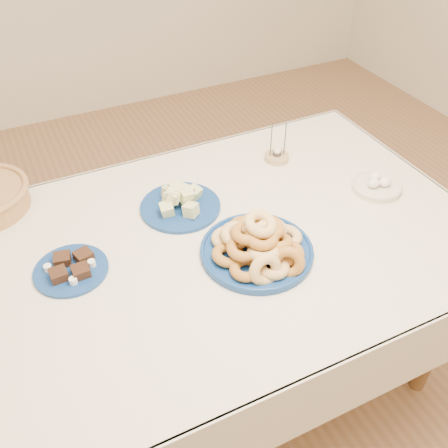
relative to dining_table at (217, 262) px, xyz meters
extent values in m
plane|color=#8C6242|center=(0.00, 0.00, -0.64)|extent=(5.00, 5.00, 0.00)
cylinder|color=brown|center=(-0.70, 0.40, -0.28)|extent=(0.06, 0.06, 0.72)
cylinder|color=brown|center=(0.70, 0.40, -0.28)|extent=(0.06, 0.06, 0.72)
cylinder|color=brown|center=(0.70, -0.40, -0.28)|extent=(0.06, 0.06, 0.72)
cube|color=silver|center=(0.00, 0.00, 0.10)|extent=(1.70, 1.10, 0.02)
cube|color=silver|center=(0.00, 0.55, -0.03)|extent=(1.70, 0.01, 0.28)
cube|color=silver|center=(0.00, -0.55, -0.03)|extent=(1.70, 0.01, 0.28)
cube|color=silver|center=(0.85, 0.00, -0.03)|extent=(0.01, 1.10, 0.28)
cylinder|color=navy|center=(0.08, -0.12, 0.11)|extent=(0.40, 0.40, 0.02)
torus|color=navy|center=(0.08, -0.12, 0.12)|extent=(0.40, 0.40, 0.01)
torus|color=tan|center=(0.18, -0.12, 0.14)|extent=(0.13, 0.13, 0.04)
torus|color=#955C21|center=(0.15, -0.04, 0.14)|extent=(0.12, 0.13, 0.04)
torus|color=#955C21|center=(0.08, -0.02, 0.14)|extent=(0.12, 0.12, 0.04)
torus|color=tan|center=(0.01, -0.05, 0.14)|extent=(0.12, 0.12, 0.04)
torus|color=#955C21|center=(-0.02, -0.11, 0.14)|extent=(0.11, 0.11, 0.04)
torus|color=#955C21|center=(0.01, -0.19, 0.14)|extent=(0.13, 0.13, 0.04)
torus|color=tan|center=(0.08, -0.21, 0.14)|extent=(0.14, 0.14, 0.04)
torus|color=#955C21|center=(0.15, -0.18, 0.14)|extent=(0.14, 0.14, 0.03)
torus|color=tan|center=(0.14, -0.10, 0.17)|extent=(0.11, 0.11, 0.05)
torus|color=#955C21|center=(0.09, -0.06, 0.17)|extent=(0.12, 0.12, 0.03)
torus|color=tan|center=(0.03, -0.07, 0.17)|extent=(0.13, 0.14, 0.05)
torus|color=#955C21|center=(0.02, -0.14, 0.17)|extent=(0.14, 0.14, 0.05)
torus|color=tan|center=(0.07, -0.18, 0.17)|extent=(0.12, 0.12, 0.06)
torus|color=#955C21|center=(0.12, -0.15, 0.17)|extent=(0.13, 0.13, 0.06)
torus|color=#955C21|center=(0.11, -0.12, 0.20)|extent=(0.14, 0.14, 0.04)
torus|color=tan|center=(0.08, -0.08, 0.20)|extent=(0.13, 0.14, 0.07)
torus|color=#955C21|center=(0.05, -0.11, 0.20)|extent=(0.13, 0.13, 0.04)
torus|color=#955C21|center=(0.07, -0.15, 0.20)|extent=(0.14, 0.14, 0.04)
torus|color=tan|center=(0.08, -0.12, 0.23)|extent=(0.14, 0.14, 0.06)
torus|color=tan|center=(0.04, -0.23, 0.16)|extent=(0.10, 0.06, 0.11)
torus|color=#955C21|center=(0.12, -0.23, 0.15)|extent=(0.12, 0.11, 0.11)
cylinder|color=navy|center=(-0.05, 0.20, 0.11)|extent=(0.32, 0.32, 0.01)
cube|color=#C3CF83|center=(-0.03, 0.18, 0.17)|extent=(0.05, 0.05, 0.05)
cube|color=#C3CF83|center=(-0.03, 0.18, 0.17)|extent=(0.06, 0.06, 0.05)
cube|color=#C3CF83|center=(-0.05, 0.19, 0.17)|extent=(0.06, 0.06, 0.05)
cube|color=#C3CF83|center=(-0.07, 0.19, 0.17)|extent=(0.06, 0.07, 0.05)
cube|color=#C3CF83|center=(-0.10, 0.17, 0.14)|extent=(0.05, 0.05, 0.05)
cube|color=#C3CF83|center=(-0.05, 0.22, 0.17)|extent=(0.06, 0.06, 0.05)
cube|color=#C3CF83|center=(-0.08, 0.21, 0.14)|extent=(0.06, 0.06, 0.05)
cube|color=#C3CF83|center=(-0.03, 0.13, 0.14)|extent=(0.06, 0.06, 0.05)
cube|color=#C3CF83|center=(-0.06, 0.25, 0.14)|extent=(0.06, 0.06, 0.05)
cube|color=#C3CF83|center=(0.01, 0.21, 0.14)|extent=(0.06, 0.06, 0.05)
cube|color=#C3CF83|center=(-0.07, 0.19, 0.17)|extent=(0.06, 0.05, 0.06)
cylinder|color=navy|center=(-0.45, 0.06, 0.11)|extent=(0.24, 0.24, 0.01)
cube|color=black|center=(-0.49, 0.03, 0.13)|extent=(0.05, 0.05, 0.03)
cube|color=black|center=(-0.43, 0.02, 0.13)|extent=(0.05, 0.05, 0.03)
cube|color=black|center=(-0.47, 0.09, 0.13)|extent=(0.06, 0.06, 0.03)
cube|color=black|center=(-0.40, 0.08, 0.13)|extent=(0.06, 0.06, 0.03)
cylinder|color=white|center=(-0.51, 0.08, 0.13)|extent=(0.02, 0.02, 0.02)
cylinder|color=white|center=(-0.46, 0.00, 0.13)|extent=(0.02, 0.02, 0.02)
cylinder|color=white|center=(-0.39, 0.04, 0.13)|extent=(0.02, 0.02, 0.02)
cylinder|color=tan|center=(0.40, 0.32, 0.12)|extent=(0.12, 0.12, 0.02)
cylinder|color=#424247|center=(0.40, 0.32, 0.13)|extent=(0.04, 0.04, 0.01)
cylinder|color=white|center=(0.40, 0.32, 0.15)|extent=(0.03, 0.03, 0.01)
cylinder|color=#424247|center=(0.38, 0.32, 0.20)|extent=(0.01, 0.01, 0.14)
cylinder|color=#424247|center=(0.43, 0.31, 0.20)|extent=(0.01, 0.01, 0.14)
cylinder|color=beige|center=(0.62, -0.01, 0.12)|extent=(0.18, 0.18, 0.02)
torus|color=beige|center=(0.62, -0.01, 0.13)|extent=(0.19, 0.19, 0.01)
ellipsoid|color=white|center=(0.60, -0.02, 0.15)|extent=(0.05, 0.04, 0.03)
ellipsoid|color=white|center=(0.64, -0.03, 0.15)|extent=(0.05, 0.04, 0.03)
ellipsoid|color=white|center=(0.63, 0.01, 0.15)|extent=(0.05, 0.04, 0.03)
camera|label=1|loc=(-0.49, -1.07, 1.17)|focal=40.00mm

